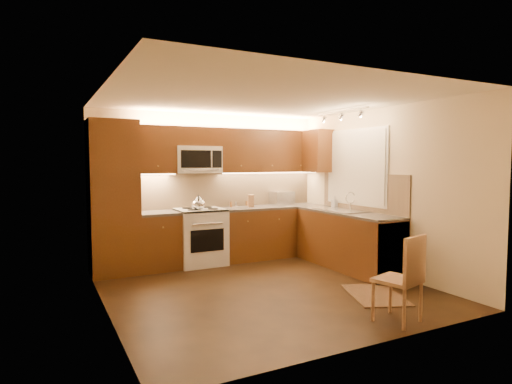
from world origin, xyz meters
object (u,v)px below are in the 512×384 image
sink (342,206)px  toaster_oven (282,198)px  soap_bottle (335,202)px  knife_block (251,201)px  microwave (197,160)px  stove (200,237)px  kettle (198,202)px  dining_chair (397,278)px

sink → toaster_oven: bearing=105.2°
sink → soap_bottle: size_ratio=4.57×
knife_block → microwave: bearing=-161.7°
microwave → soap_bottle: (2.23, -0.77, -0.73)m
microwave → toaster_oven: microwave is taller
stove → microwave: bearing=90.0°
microwave → kettle: microwave is taller
knife_block → dining_chair: 3.45m
dining_chair → sink: bearing=49.7°
sink → toaster_oven: size_ratio=2.14×
knife_block → soap_bottle: (1.27, -0.71, -0.01)m
sink → knife_block: knife_block is taller
microwave → dining_chair: (0.99, -3.47, -1.25)m
sink → knife_block: size_ratio=4.08×
microwave → sink: 2.48m
sink → knife_block: bearing=130.8°
sink → soap_bottle: (0.23, 0.49, 0.02)m
sink → kettle: (-2.08, 0.97, 0.07)m
toaster_oven → soap_bottle: 1.00m
microwave → kettle: size_ratio=3.07×
microwave → dining_chair: microwave is taller
dining_chair → soap_bottle: bearing=49.5°
sink → dining_chair: 2.49m
stove → soap_bottle: (2.23, -0.64, 0.53)m
microwave → toaster_oven: bearing=1.5°
soap_bottle → dining_chair: (-1.25, -2.70, -0.53)m
kettle → toaster_oven: size_ratio=0.62×
sink → kettle: 2.30m
stove → dining_chair: 3.48m
kettle → toaster_oven: (1.73, 0.34, -0.02)m
microwave → sink: size_ratio=0.88×
kettle → soap_bottle: (2.32, -0.48, -0.05)m
microwave → knife_block: (0.96, -0.06, -0.71)m
kettle → microwave: bearing=93.8°
stove → microwave: size_ratio=1.21×
microwave → dining_chair: size_ratio=0.82×
dining_chair → toaster_oven: bearing=63.6°
microwave → sink: (2.00, -1.26, -0.74)m
toaster_oven → soap_bottle: bearing=-57.8°
sink → dining_chair: size_ratio=0.92×
toaster_oven → knife_block: bearing=-174.8°
microwave → knife_block: size_ratio=3.61×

